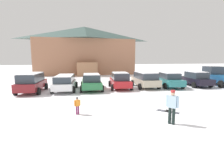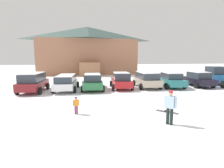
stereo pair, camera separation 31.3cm
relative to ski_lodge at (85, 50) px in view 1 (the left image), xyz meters
The scene contains 13 objects.
ground 31.99m from the ski_lodge, 87.70° to the right, with size 160.00×160.00×0.00m, color white.
ski_lodge is the anchor object (origin of this frame).
parked_maroon_van 20.07m from the ski_lodge, 107.50° to the right, with size 2.41×4.34×1.80m.
parked_white_suv 19.12m from the ski_lodge, 99.02° to the right, with size 2.46×4.92×1.52m.
parked_green_coupe 18.94m from the ski_lodge, 91.10° to the right, with size 2.41×4.78×1.60m.
parked_red_sedan 18.99m from the ski_lodge, 81.84° to the right, with size 2.42×4.40×1.69m.
parked_beige_suv 19.50m from the ski_lodge, 73.36° to the right, with size 2.37×4.38×1.67m.
parked_teal_hatchback 20.57m from the ski_lodge, 66.05° to the right, with size 2.54×4.98×1.61m.
parked_black_sedan 22.16m from the ski_lodge, 58.35° to the right, with size 2.38×4.48×1.67m.
pickup_truck 23.81m from the ski_lodge, 51.49° to the right, with size 2.99×6.06×2.15m.
skier_child_in_orange_jacket 26.64m from the ski_lodge, 93.97° to the right, with size 0.35×0.22×0.99m.
skier_adult_in_blue_parka 29.01m from the ski_lodge, 84.77° to the right, with size 0.46×0.48×1.67m.
pair_of_skis 27.45m from the ski_lodge, 82.68° to the right, with size 1.13×1.13×0.08m.
Camera 1 is at (-3.09, -4.38, 3.18)m, focal length 28.00 mm.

